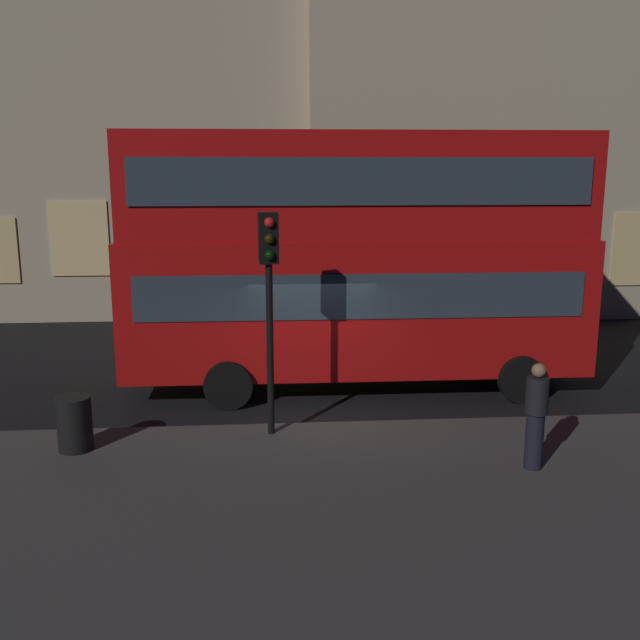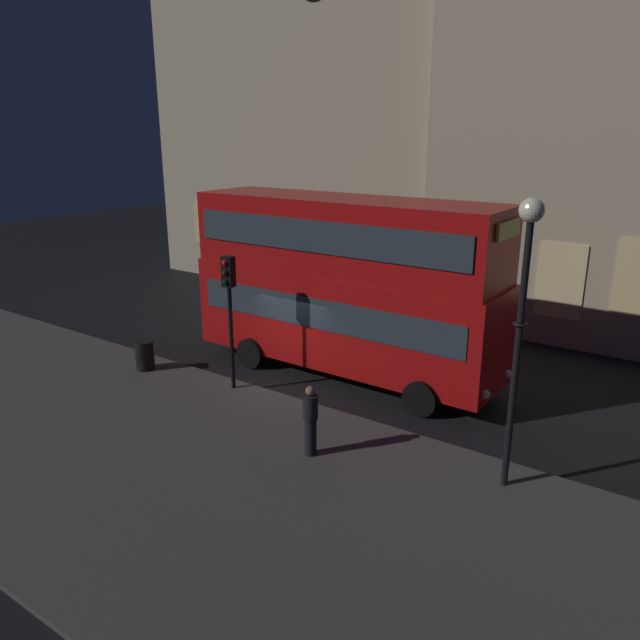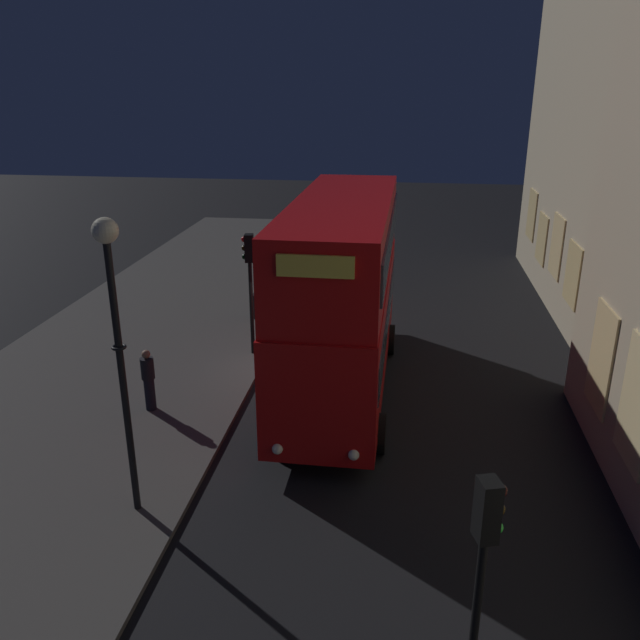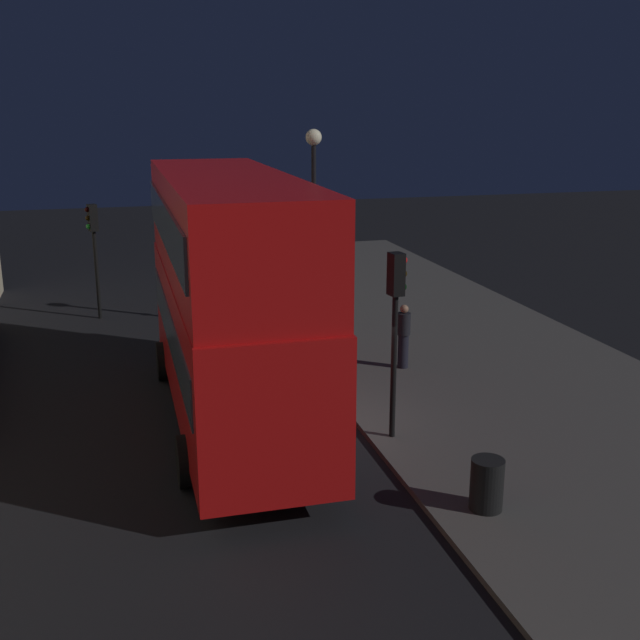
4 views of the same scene
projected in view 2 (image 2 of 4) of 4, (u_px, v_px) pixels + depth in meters
The scene contains 8 objects.
ground_plane at pixel (283, 384), 18.26m from camera, with size 80.00×80.00×0.00m, color black.
sidewalk_slab at pixel (148, 453), 14.26m from camera, with size 44.00×8.65×0.12m, color #423F3D.
building_with_clock at pixel (348, 93), 29.79m from camera, with size 16.95×9.41×17.98m.
double_decker_bus at pixel (344, 279), 18.21m from camera, with size 9.84×2.94×5.41m.
traffic_light_near_kerb at pixel (229, 295), 16.88m from camera, with size 0.35×0.38×3.87m.
street_lamp at pixel (523, 291), 11.64m from camera, with size 0.47×0.47×5.98m.
pedestrian at pixel (310, 420), 13.83m from camera, with size 0.35×0.35×1.69m.
litter_bin at pixel (145, 355), 18.98m from camera, with size 0.57×0.57×0.91m, color black.
Camera 2 is at (10.55, -13.20, 7.27)m, focal length 34.28 mm.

